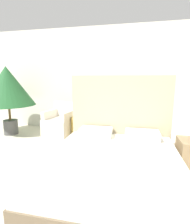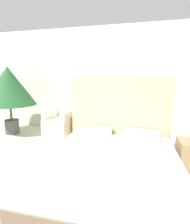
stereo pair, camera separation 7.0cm
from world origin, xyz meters
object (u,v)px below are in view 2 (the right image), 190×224
bed (112,163)px  armchair_near_window_right (95,127)px  potted_palm (9,87)px  armchair_near_window_left (60,124)px  side_table (77,127)px

bed → armchair_near_window_right: size_ratio=2.37×
potted_palm → armchair_near_window_right: bearing=4.4°
armchair_near_window_right → potted_palm: bearing=-168.0°
bed → potted_palm: 3.56m
armchair_near_window_left → potted_palm: (-1.35, -0.18, 0.98)m
bed → side_table: bed is taller
bed → armchair_near_window_right: bearing=110.3°
side_table → bed: bearing=-57.8°
armchair_near_window_right → potted_palm: 2.52m
armchair_near_window_left → side_table: 0.48m
bed → armchair_near_window_left: bed is taller
armchair_near_window_left → side_table: armchair_near_window_left is taller
potted_palm → side_table: 2.10m
armchair_near_window_left → armchair_near_window_right: (0.96, 0.00, 0.00)m
armchair_near_window_right → side_table: size_ratio=1.70×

